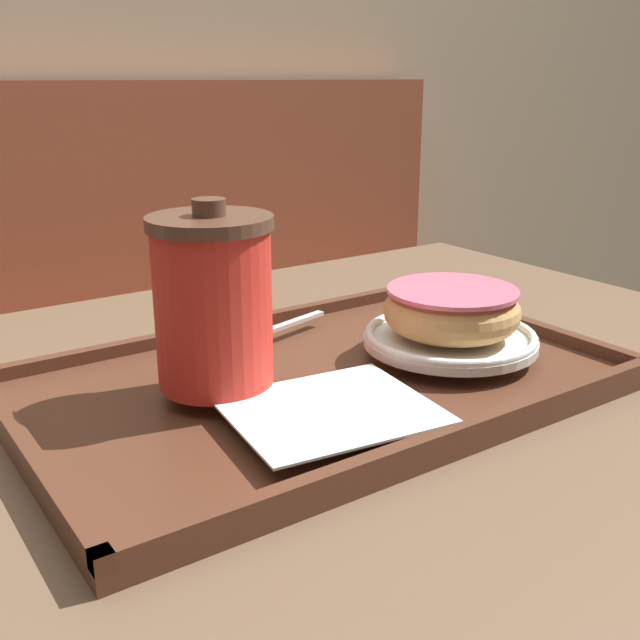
# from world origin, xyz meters

# --- Properties ---
(booth_bench) EXTENTS (1.71, 0.44, 1.00)m
(booth_bench) POSITION_xyz_m (0.10, 0.87, 0.32)
(booth_bench) COLOR brown
(booth_bench) RESTS_ON ground_plane
(cafe_table) EXTENTS (0.98, 0.80, 0.75)m
(cafe_table) POSITION_xyz_m (0.00, 0.00, 0.58)
(cafe_table) COLOR brown
(cafe_table) RESTS_ON ground_plane
(serving_tray) EXTENTS (0.50, 0.31, 0.02)m
(serving_tray) POSITION_xyz_m (-0.02, 0.02, 0.76)
(serving_tray) COLOR #512D1E
(serving_tray) RESTS_ON cafe_table
(napkin_paper) EXTENTS (0.16, 0.14, 0.00)m
(napkin_paper) POSITION_xyz_m (-0.07, -0.06, 0.77)
(napkin_paper) COLOR white
(napkin_paper) RESTS_ON serving_tray
(coffee_cup_front) EXTENTS (0.10, 0.10, 0.15)m
(coffee_cup_front) POSITION_xyz_m (-0.11, 0.03, 0.84)
(coffee_cup_front) COLOR red
(coffee_cup_front) RESTS_ON serving_tray
(plate_with_chocolate_donut) EXTENTS (0.16, 0.16, 0.01)m
(plate_with_chocolate_donut) POSITION_xyz_m (0.11, -0.01, 0.78)
(plate_with_chocolate_donut) COLOR white
(plate_with_chocolate_donut) RESTS_ON serving_tray
(donut_chocolate_glazed) EXTENTS (0.12, 0.12, 0.04)m
(donut_chocolate_glazed) POSITION_xyz_m (0.11, -0.01, 0.81)
(donut_chocolate_glazed) COLOR tan
(donut_chocolate_glazed) RESTS_ON plate_with_chocolate_donut
(spoon) EXTENTS (0.14, 0.05, 0.01)m
(spoon) POSITION_xyz_m (-0.04, 0.10, 0.78)
(spoon) COLOR silver
(spoon) RESTS_ON serving_tray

